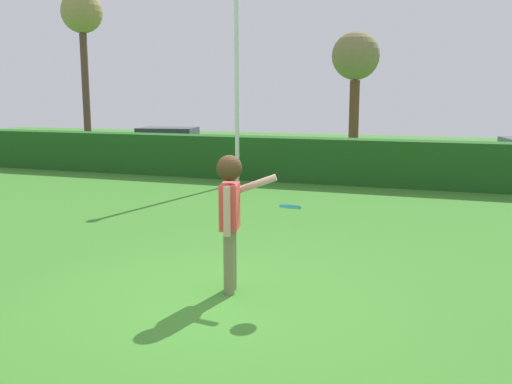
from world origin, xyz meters
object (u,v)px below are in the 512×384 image
Objects in this scene: bare_elm_tree at (356,60)px; parked_car_green at (168,142)px; frisbee at (290,207)px; lamppost at (237,68)px; person at (230,207)px; birch_tree at (82,19)px.

parked_car_green is at bearing -159.58° from bare_elm_tree.
bare_elm_tree is (-1.95, 15.94, 2.70)m from frisbee.
parked_car_green is (-8.89, 13.35, -0.48)m from frisbee.
lamppost reaches higher than frisbee.
person is at bearing -58.80° from parked_car_green.
lamppost is (-3.20, 8.41, 2.14)m from person.
person is 6.49× the size of frisbee.
frisbee is at bearing -64.58° from lamppost.
birch_tree is at bearing 161.35° from parked_car_green.
bare_elm_tree is (6.94, 2.58, 3.18)m from parked_car_green.
lamppost is 12.24m from birch_tree.
person is at bearing -176.62° from frisbee.
person is 0.30× the size of lamppost.
birch_tree is 12.15m from bare_elm_tree.
lamppost is at bearing -45.46° from parked_car_green.
parked_car_green is 0.63× the size of birch_tree.
person is 15.67m from parked_car_green.
lamppost is 7.47m from parked_car_green.
bare_elm_tree reaches higher than person.
frisbee is at bearing 3.38° from person.
parked_car_green is 7.38m from birch_tree.
parked_car_green is (-8.11, 13.40, -0.44)m from person.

